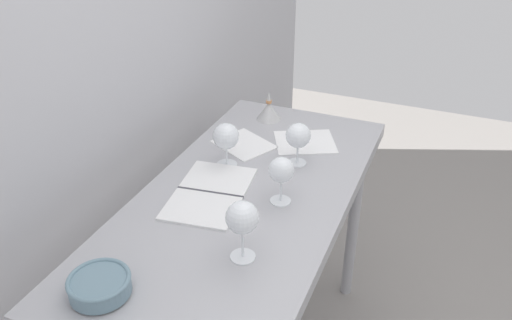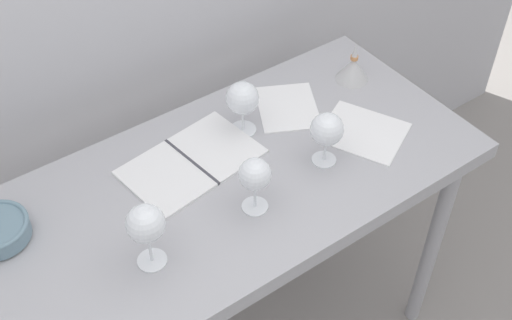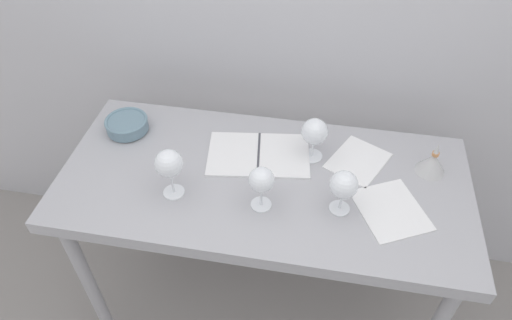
% 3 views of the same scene
% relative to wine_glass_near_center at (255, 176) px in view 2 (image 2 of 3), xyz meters
% --- Properties ---
extents(steel_counter, '(1.40, 0.65, 0.90)m').
position_rel_wine_glass_near_center_xyz_m(steel_counter, '(-0.01, 0.12, -0.22)').
color(steel_counter, '#A4A4A9').
rests_on(steel_counter, ground_plane).
extents(wine_glass_near_center, '(0.08, 0.08, 0.16)m').
position_rel_wine_glass_near_center_xyz_m(wine_glass_near_center, '(0.00, 0.00, 0.00)').
color(wine_glass_near_center, white).
rests_on(wine_glass_near_center, steel_counter).
extents(wine_glass_far_right, '(0.09, 0.09, 0.16)m').
position_rel_wine_glass_near_center_xyz_m(wine_glass_far_right, '(0.14, 0.26, -0.00)').
color(wine_glass_far_right, white).
rests_on(wine_glass_far_right, steel_counter).
extents(wine_glass_near_left, '(0.09, 0.09, 0.18)m').
position_rel_wine_glass_near_center_xyz_m(wine_glass_near_left, '(-0.29, 0.00, 0.02)').
color(wine_glass_near_left, white).
rests_on(wine_glass_near_left, steel_counter).
extents(wine_glass_near_right, '(0.09, 0.09, 0.16)m').
position_rel_wine_glass_near_center_xyz_m(wine_glass_near_right, '(0.25, 0.03, -0.01)').
color(wine_glass_near_right, white).
rests_on(wine_glass_near_right, steel_counter).
extents(open_notebook, '(0.39, 0.27, 0.01)m').
position_rel_wine_glass_near_center_xyz_m(open_notebook, '(-0.05, 0.23, -0.11)').
color(open_notebook, white).
rests_on(open_notebook, steel_counter).
extents(tasting_sheet_upper, '(0.25, 0.26, 0.00)m').
position_rel_wine_glass_near_center_xyz_m(tasting_sheet_upper, '(0.30, 0.26, -0.11)').
color(tasting_sheet_upper, white).
rests_on(tasting_sheet_upper, steel_counter).
extents(tasting_sheet_lower, '(0.27, 0.29, 0.00)m').
position_rel_wine_glass_near_center_xyz_m(tasting_sheet_lower, '(0.41, 0.05, -0.11)').
color(tasting_sheet_lower, white).
rests_on(tasting_sheet_lower, steel_counter).
extents(decanter_funnel, '(0.10, 0.10, 0.12)m').
position_rel_wine_glass_near_center_xyz_m(decanter_funnel, '(0.55, 0.26, -0.07)').
color(decanter_funnel, '#B7B7B7').
rests_on(decanter_funnel, steel_counter).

